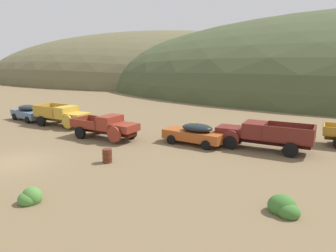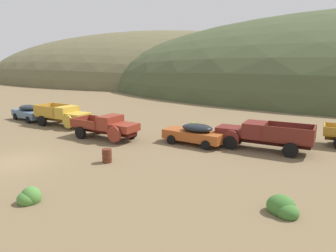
{
  "view_description": "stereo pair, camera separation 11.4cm",
  "coord_description": "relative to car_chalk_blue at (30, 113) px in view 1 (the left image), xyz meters",
  "views": [
    {
      "loc": [
        15.29,
        -13.92,
        6.23
      ],
      "look_at": [
        7.24,
        7.18,
        1.4
      ],
      "focal_mm": 33.88,
      "sensor_mm": 36.0,
      "label": 1
    },
    {
      "loc": [
        15.4,
        -13.88,
        6.23
      ],
      "look_at": [
        7.24,
        7.18,
        1.4
      ],
      "focal_mm": 33.88,
      "sensor_mm": 36.0,
      "label": 2
    }
  ],
  "objects": [
    {
      "name": "ground_plane",
      "position": [
        9.25,
        -10.81,
        -0.82
      ],
      "size": [
        300.0,
        300.0,
        0.0
      ],
      "primitive_type": "plane",
      "color": "brown"
    },
    {
      "name": "hill_center",
      "position": [
        -11.26,
        58.89,
        -0.82
      ],
      "size": [
        107.55,
        62.24,
        27.1
      ],
      "primitive_type": "ellipsoid",
      "color": "brown",
      "rests_on": "ground"
    },
    {
      "name": "car_chalk_blue",
      "position": [
        0.0,
        0.0,
        0.0
      ],
      "size": [
        4.96,
        3.15,
        1.57
      ],
      "rotation": [
        0.0,
        0.0,
        -0.33
      ],
      "color": "slate",
      "rests_on": "ground"
    },
    {
      "name": "truck_faded_yellow",
      "position": [
        5.28,
        -1.03,
        0.21
      ],
      "size": [
        5.86,
        3.08,
        1.91
      ],
      "rotation": [
        0.0,
        0.0,
        -0.17
      ],
      "color": "brown",
      "rests_on": "ground"
    },
    {
      "name": "truck_rust_red",
      "position": [
        11.62,
        -3.75,
        0.19
      ],
      "size": [
        5.88,
        3.07,
        1.89
      ],
      "rotation": [
        0.0,
        0.0,
        -0.18
      ],
      "color": "#42140D",
      "rests_on": "ground"
    },
    {
      "name": "car_oxide_orange",
      "position": [
        18.1,
        -2.82,
        -0.0
      ],
      "size": [
        5.04,
        2.62,
        1.57
      ],
      "rotation": [
        0.0,
        0.0,
        2.94
      ],
      "color": "#A34C1E",
      "rests_on": "ground"
    },
    {
      "name": "truck_oxblood",
      "position": [
        22.7,
        -2.41,
        0.2
      ],
      "size": [
        6.69,
        2.9,
        1.91
      ],
      "rotation": [
        0.0,
        0.0,
        3.02
      ],
      "color": "black",
      "rests_on": "ground"
    },
    {
      "name": "oil_drum_spare",
      "position": [
        14.49,
        -8.78,
        -0.39
      ],
      "size": [
        0.62,
        0.62,
        0.85
      ],
      "color": "#5B2819",
      "rests_on": "ground"
    },
    {
      "name": "bush_between_trucks",
      "position": [
        26.26,
        3.22,
        -0.59
      ],
      "size": [
        1.13,
        1.06,
        0.86
      ],
      "color": "#5B8E42",
      "rests_on": "ground"
    },
    {
      "name": "bush_front_left",
      "position": [
        16.61,
        2.14,
        -0.62
      ],
      "size": [
        0.95,
        1.06,
        0.82
      ],
      "color": "olive",
      "rests_on": "ground"
    },
    {
      "name": "bush_near_barrel",
      "position": [
        24.71,
        -11.84,
        -0.58
      ],
      "size": [
        1.31,
        1.25,
        0.96
      ],
      "color": "#3D702D",
      "rests_on": "ground"
    },
    {
      "name": "bush_back_edge",
      "position": [
        14.26,
        -14.77,
        -0.6
      ],
      "size": [
        0.98,
        0.98,
        0.91
      ],
      "color": "#4C8438",
      "rests_on": "ground"
    }
  ]
}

